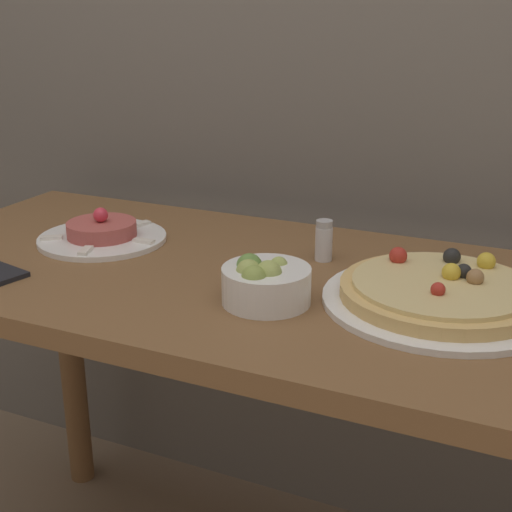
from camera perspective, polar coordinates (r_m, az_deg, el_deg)
name	(u,v)px	position (r m, az deg, el deg)	size (l,w,h in m)	color
dining_table	(281,341)	(1.21, 2.03, -6.81)	(1.44, 0.61, 0.76)	brown
pizza_plate	(441,293)	(1.09, 14.57, -2.88)	(0.35, 0.35, 0.06)	white
tartare_plate	(102,234)	(1.37, -12.21, 1.74)	(0.24, 0.24, 0.07)	white
small_bowl	(265,282)	(1.06, 0.69, -2.13)	(0.13, 0.13, 0.07)	white
salt_shaker	(324,241)	(1.24, 5.45, 1.23)	(0.03, 0.03, 0.07)	silver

